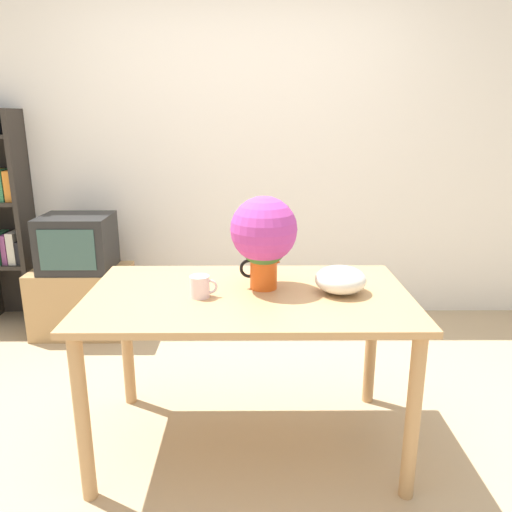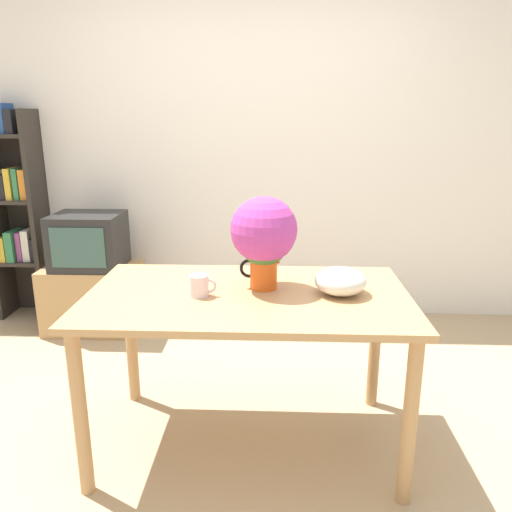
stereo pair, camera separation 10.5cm
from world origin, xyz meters
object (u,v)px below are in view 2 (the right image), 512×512
object	(u,v)px
flower_vase	(264,236)
tv_set	(89,241)
coffee_mug	(199,286)
white_bowl	(340,281)

from	to	relation	value
flower_vase	tv_set	world-z (taller)	flower_vase
coffee_mug	tv_set	bearing A→B (deg)	126.75
coffee_mug	tv_set	xyz separation A→B (m)	(-1.00, 1.34, -0.14)
flower_vase	tv_set	distance (m)	1.81
coffee_mug	white_bowl	size ratio (longest dim) A/B	0.53
flower_vase	coffee_mug	xyz separation A→B (m)	(-0.28, -0.12, -0.20)
flower_vase	white_bowl	distance (m)	0.39
flower_vase	white_bowl	xyz separation A→B (m)	(0.34, -0.06, -0.19)
white_bowl	tv_set	distance (m)	2.08
flower_vase	coffee_mug	world-z (taller)	flower_vase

